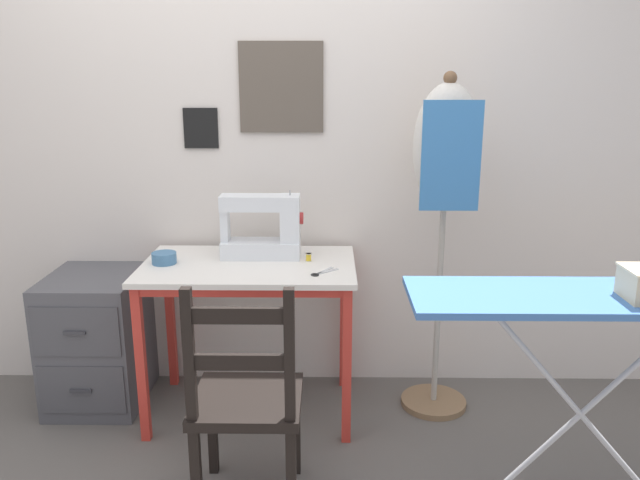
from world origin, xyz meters
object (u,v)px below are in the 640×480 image
object	(u,v)px
sewing_machine	(266,228)
filing_cabinet	(98,339)
scissors	(320,273)
ironing_board	(594,307)
wooden_chair	(246,402)
dress_form	(446,170)
fabric_bowl	(164,258)
thread_spool_near_machine	(309,257)

from	to	relation	value
sewing_machine	filing_cabinet	bearing A→B (deg)	-179.37
scissors	ironing_board	size ratio (longest dim) A/B	0.10
wooden_chair	dress_form	size ratio (longest dim) A/B	0.57
fabric_bowl	ironing_board	distance (m)	1.81
ironing_board	thread_spool_near_machine	bearing A→B (deg)	141.20
ironing_board	dress_form	bearing A→B (deg)	114.49
fabric_bowl	filing_cabinet	bearing A→B (deg)	165.02
scissors	dress_form	xyz separation A→B (m)	(0.56, 0.20, 0.42)
sewing_machine	scissors	xyz separation A→B (m)	(0.26, -0.25, -0.14)
scissors	fabric_bowl	bearing A→B (deg)	168.83
dress_form	ironing_board	distance (m)	0.95
thread_spool_near_machine	wooden_chair	size ratio (longest dim) A/B	0.04
thread_spool_near_machine	dress_form	xyz separation A→B (m)	(0.62, 0.02, 0.41)
scissors	ironing_board	distance (m)	1.11
fabric_bowl	thread_spool_near_machine	distance (m)	0.66
wooden_chair	dress_form	xyz separation A→B (m)	(0.83, 0.74, 0.75)
thread_spool_near_machine	scissors	bearing A→B (deg)	-72.94
thread_spool_near_machine	dress_form	bearing A→B (deg)	1.55
scissors	thread_spool_near_machine	bearing A→B (deg)	107.06
fabric_bowl	thread_spool_near_machine	xyz separation A→B (m)	(0.66, 0.05, -0.01)
scissors	ironing_board	xyz separation A→B (m)	(0.93, -0.61, 0.08)
fabric_bowl	dress_form	distance (m)	1.34
fabric_bowl	filing_cabinet	size ratio (longest dim) A/B	0.17
filing_cabinet	dress_form	xyz separation A→B (m)	(1.66, -0.04, 0.85)
sewing_machine	filing_cabinet	xyz separation A→B (m)	(-0.84, -0.01, -0.56)
wooden_chair	sewing_machine	bearing A→B (deg)	89.73
sewing_machine	dress_form	world-z (taller)	dress_form
dress_form	ironing_board	bearing A→B (deg)	-65.51
scissors	thread_spool_near_machine	distance (m)	0.20
sewing_machine	ironing_board	size ratio (longest dim) A/B	0.31
filing_cabinet	ironing_board	world-z (taller)	ironing_board
wooden_chair	scissors	bearing A→B (deg)	63.62
fabric_bowl	dress_form	world-z (taller)	dress_form
sewing_machine	dress_form	size ratio (longest dim) A/B	0.24
sewing_machine	thread_spool_near_machine	xyz separation A→B (m)	(0.20, -0.07, -0.12)
scissors	wooden_chair	bearing A→B (deg)	-116.38
scissors	wooden_chair	world-z (taller)	wooden_chair
scissors	ironing_board	bearing A→B (deg)	-33.11
scissors	dress_form	size ratio (longest dim) A/B	0.08
filing_cabinet	sewing_machine	bearing A→B (deg)	0.63
scissors	wooden_chair	size ratio (longest dim) A/B	0.14
fabric_bowl	wooden_chair	bearing A→B (deg)	-56.15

